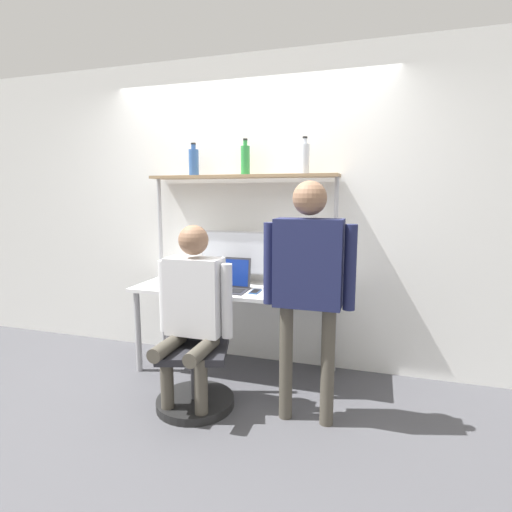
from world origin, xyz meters
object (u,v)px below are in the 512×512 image
person_standing (308,273)px  bottle_clear (305,158)px  bottle_blue (194,162)px  laptop (231,281)px  monitor (235,255)px  person_seated (193,304)px  cell_phone (255,292)px  bottle_green (245,160)px  office_chair (196,368)px

person_standing → bottle_clear: (-0.18, 0.77, 0.78)m
bottle_blue → bottle_clear: bearing=0.0°
laptop → bottle_blue: bearing=151.2°
laptop → bottle_clear: bottle_clear is taller
monitor → bottle_blue: bearing=176.6°
bottle_clear → person_seated: bearing=-127.0°
laptop → cell_phone: laptop is taller
laptop → person_seated: (-0.07, -0.58, -0.04)m
monitor → cell_phone: size_ratio=4.22×
monitor → bottle_green: bottle_green is taller
person_seated → bottle_clear: bottle_clear is taller
cell_phone → person_standing: bearing=-44.1°
person_standing → bottle_blue: bottle_blue is taller
monitor → bottle_green: size_ratio=2.12×
person_standing → office_chair: bearing=-179.4°
office_chair → bottle_blue: bearing=114.4°
person_standing → bottle_blue: bearing=146.5°
monitor → person_seated: size_ratio=0.48×
bottle_clear → cell_phone: bearing=-140.5°
office_chair → bottle_blue: 1.75m
person_standing → bottle_clear: 1.11m
cell_phone → person_standing: 0.76m
bottle_blue → bottle_green: 0.48m
person_seated → person_standing: size_ratio=0.82×
bottle_green → laptop: bearing=-101.5°
laptop → person_seated: size_ratio=0.23×
monitor → laptop: monitor is taller
office_chair → bottle_blue: size_ratio=3.19×
cell_phone → bottle_blue: size_ratio=0.53×
office_chair → person_standing: 1.10m
cell_phone → person_standing: (0.51, -0.49, 0.28)m
office_chair → person_standing: bearing=0.6°
laptop → cell_phone: (0.22, -0.04, -0.07)m
bottle_clear → laptop: bearing=-156.8°
person_seated → person_standing: 0.84m
bottle_blue → person_seated: bearing=-66.2°
person_seated → bottle_green: (0.11, 0.82, 1.04)m
office_chair → bottle_blue: bottle_blue is taller
office_chair → bottle_green: size_ratio=3.01×
laptop → bottle_clear: size_ratio=1.02×
person_standing → bottle_green: (-0.68, 0.77, 0.78)m
bottle_green → person_seated: bearing=-98.0°
monitor → person_standing: size_ratio=0.40×
bottle_clear → bottle_green: bottle_green is taller
office_chair → bottle_green: (0.13, 0.77, 1.53)m
monitor → person_standing: bearing=-44.0°
cell_phone → office_chair: 0.75m
laptop → bottle_clear: (0.55, 0.24, 0.99)m
person_seated → bottle_clear: size_ratio=4.45×
bottle_blue → bottle_clear: 0.98m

